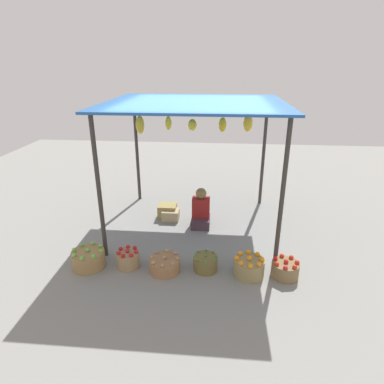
# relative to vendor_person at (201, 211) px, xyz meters

# --- Properties ---
(ground_plane) EXTENTS (14.00, 14.00, 0.00)m
(ground_plane) POSITION_rel_vendor_person_xyz_m (-0.12, 0.00, -0.30)
(ground_plane) COLOR gray
(market_stall_structure) EXTENTS (3.11, 2.74, 2.40)m
(market_stall_structure) POSITION_rel_vendor_person_xyz_m (-0.12, 0.00, 1.92)
(market_stall_structure) COLOR #38332D
(market_stall_structure) RESTS_ON ground
(vendor_person) EXTENTS (0.36, 0.44, 0.78)m
(vendor_person) POSITION_rel_vendor_person_xyz_m (0.00, 0.00, 0.00)
(vendor_person) COLOR #47313A
(vendor_person) RESTS_ON ground
(basket_green_apples) EXTENTS (0.51, 0.51, 0.33)m
(basket_green_apples) POSITION_rel_vendor_person_xyz_m (-1.68, -1.57, -0.16)
(basket_green_apples) COLOR #997948
(basket_green_apples) RESTS_ON ground
(basket_red_apples) EXTENTS (0.36, 0.36, 0.32)m
(basket_red_apples) POSITION_rel_vendor_person_xyz_m (-1.06, -1.50, -0.16)
(basket_red_apples) COLOR #9C7F57
(basket_red_apples) RESTS_ON ground
(basket_potatoes) EXTENTS (0.48, 0.48, 0.27)m
(basket_potatoes) POSITION_rel_vendor_person_xyz_m (-0.46, -1.57, -0.19)
(basket_potatoes) COLOR #9A6C46
(basket_potatoes) RESTS_ON ground
(basket_green_chilies) EXTENTS (0.38, 0.38, 0.27)m
(basket_green_chilies) POSITION_rel_vendor_person_xyz_m (0.17, -1.49, -0.18)
(basket_green_chilies) COLOR brown
(basket_green_chilies) RESTS_ON ground
(basket_oranges) EXTENTS (0.47, 0.47, 0.33)m
(basket_oranges) POSITION_rel_vendor_person_xyz_m (0.83, -1.56, -0.16)
(basket_oranges) COLOR #907F50
(basket_oranges) RESTS_ON ground
(basket_red_tomatoes) EXTENTS (0.41, 0.41, 0.30)m
(basket_red_tomatoes) POSITION_rel_vendor_person_xyz_m (1.38, -1.56, -0.17)
(basket_red_tomatoes) COLOR brown
(basket_red_tomatoes) RESTS_ON ground
(wooden_crate_near_vendor) EXTENTS (0.34, 0.29, 0.21)m
(wooden_crate_near_vendor) POSITION_rel_vendor_person_xyz_m (-0.63, 0.20, -0.19)
(wooden_crate_near_vendor) COLOR tan
(wooden_crate_near_vendor) RESTS_ON ground
(wooden_crate_stacked_rear) EXTENTS (0.37, 0.32, 0.27)m
(wooden_crate_stacked_rear) POSITION_rel_vendor_person_xyz_m (-0.72, 0.31, -0.16)
(wooden_crate_stacked_rear) COLOR #9D8749
(wooden_crate_stacked_rear) RESTS_ON ground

